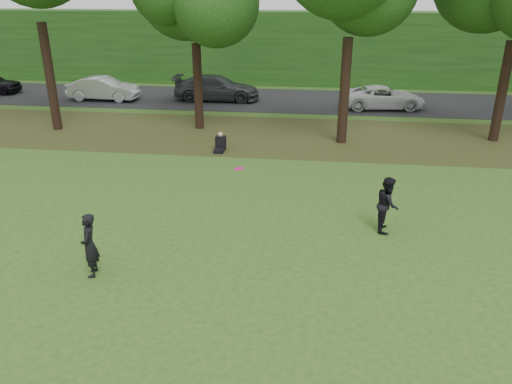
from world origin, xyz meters
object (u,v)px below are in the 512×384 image
Objects in this scene: frisbee at (239,169)px; seated_person at (220,144)px; player_left at (90,245)px; player_right at (387,204)px.

seated_person is (-2.16, 8.20, -1.91)m from frisbee.
seated_person is (1.20, 10.24, -0.51)m from player_left.
player_right reaches higher than player_left.
seated_person is (-6.25, 6.82, -0.51)m from player_right.
player_left is at bearing -93.89° from seated_person.
frisbee is (-4.09, -1.38, 1.40)m from player_right.
player_left is 4.17m from frisbee.
player_left is at bearing 118.55° from player_right.
frisbee reaches higher than seated_person.
player_left reaches higher than seated_person.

